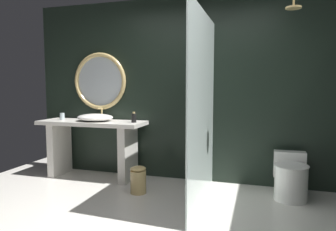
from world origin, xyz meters
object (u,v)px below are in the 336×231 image
(round_wall_mirror, at_px, (100,81))
(toilet, at_px, (291,178))
(vessel_sink, at_px, (95,117))
(rain_shower_head, at_px, (294,5))
(waste_bin, at_px, (138,180))
(tumbler_cup, at_px, (62,116))
(soap_dispenser, at_px, (134,118))

(round_wall_mirror, xyz_separation_m, toilet, (2.74, -0.35, -1.17))
(toilet, bearing_deg, vessel_sink, 178.16)
(rain_shower_head, distance_m, waste_bin, 2.76)
(vessel_sink, bearing_deg, toilet, -1.84)
(tumbler_cup, distance_m, rain_shower_head, 3.50)
(soap_dispenser, distance_m, toilet, 2.18)
(round_wall_mirror, relative_size, toilet, 1.59)
(vessel_sink, distance_m, waste_bin, 1.20)
(vessel_sink, xyz_separation_m, round_wall_mirror, (-0.06, 0.26, 0.53))
(vessel_sink, relative_size, tumbler_cup, 5.25)
(vessel_sink, relative_size, toilet, 0.99)
(toilet, bearing_deg, waste_bin, -169.00)
(tumbler_cup, height_order, waste_bin, tumbler_cup)
(tumbler_cup, xyz_separation_m, toilet, (3.26, -0.11, -0.64))
(vessel_sink, bearing_deg, tumbler_cup, 177.65)
(vessel_sink, xyz_separation_m, toilet, (2.68, -0.09, -0.64))
(tumbler_cup, height_order, rain_shower_head, rain_shower_head)
(rain_shower_head, xyz_separation_m, waste_bin, (-1.78, -0.28, -2.08))
(toilet, bearing_deg, round_wall_mirror, 172.78)
(soap_dispenser, relative_size, waste_bin, 0.43)
(tumbler_cup, xyz_separation_m, round_wall_mirror, (0.52, 0.24, 0.53))
(waste_bin, bearing_deg, vessel_sink, 152.61)
(waste_bin, bearing_deg, tumbler_cup, 161.99)
(soap_dispenser, distance_m, rain_shower_head, 2.44)
(vessel_sink, xyz_separation_m, waste_bin, (0.85, -0.44, -0.72))
(tumbler_cup, relative_size, waste_bin, 0.30)
(soap_dispenser, bearing_deg, toilet, -2.55)
(soap_dispenser, bearing_deg, vessel_sink, -179.42)
(round_wall_mirror, bearing_deg, soap_dispenser, -20.92)
(tumbler_cup, xyz_separation_m, soap_dispenser, (1.19, -0.02, 0.02))
(tumbler_cup, bearing_deg, rain_shower_head, -3.39)
(tumbler_cup, height_order, round_wall_mirror, round_wall_mirror)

